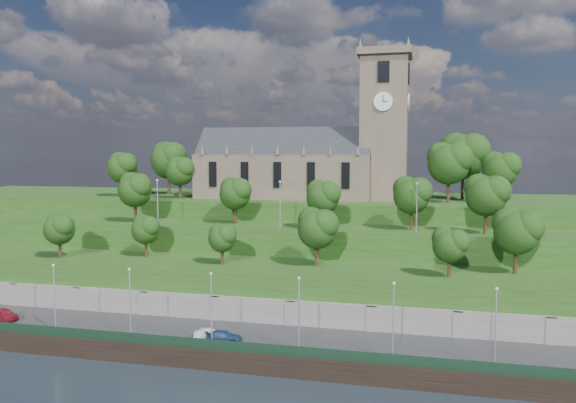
% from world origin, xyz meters
% --- Properties ---
extents(ground, '(320.00, 320.00, 0.00)m').
position_xyz_m(ground, '(0.00, 0.00, 0.00)').
color(ground, '#1C252D').
rests_on(ground, ground).
extents(promenade, '(160.00, 12.00, 2.00)m').
position_xyz_m(promenade, '(0.00, 6.00, 1.00)').
color(promenade, '#2D2D30').
rests_on(promenade, ground).
extents(quay_wall, '(160.00, 0.50, 2.20)m').
position_xyz_m(quay_wall, '(0.00, -0.05, 1.10)').
color(quay_wall, black).
rests_on(quay_wall, ground).
extents(fence, '(160.00, 0.10, 1.20)m').
position_xyz_m(fence, '(0.00, 0.60, 2.60)').
color(fence, '#152F1F').
rests_on(fence, promenade).
extents(retaining_wall, '(160.00, 2.10, 5.00)m').
position_xyz_m(retaining_wall, '(0.00, 11.97, 2.50)').
color(retaining_wall, slate).
rests_on(retaining_wall, ground).
extents(embankment_lower, '(160.00, 12.00, 8.00)m').
position_xyz_m(embankment_lower, '(0.00, 18.00, 4.00)').
color(embankment_lower, '#224517').
rests_on(embankment_lower, ground).
extents(embankment_upper, '(160.00, 10.00, 12.00)m').
position_xyz_m(embankment_upper, '(0.00, 29.00, 6.00)').
color(embankment_upper, '#224517').
rests_on(embankment_upper, ground).
extents(hilltop, '(160.00, 32.00, 15.00)m').
position_xyz_m(hilltop, '(0.00, 50.00, 7.50)').
color(hilltop, '#224517').
rests_on(hilltop, ground).
extents(church, '(38.60, 12.35, 27.60)m').
position_xyz_m(church, '(0.79, 45.98, 22.52)').
color(church, brown).
rests_on(church, hilltop).
extents(trees_lower, '(68.71, 9.02, 8.37)m').
position_xyz_m(trees_lower, '(6.76, 18.45, 12.95)').
color(trees_lower, black).
rests_on(trees_lower, embankment_lower).
extents(trees_upper, '(60.57, 8.33, 8.44)m').
position_xyz_m(trees_upper, '(5.15, 28.14, 17.41)').
color(trees_upper, black).
rests_on(trees_upper, embankment_upper).
extents(trees_hilltop, '(74.85, 16.60, 12.01)m').
position_xyz_m(trees_hilltop, '(5.34, 45.76, 21.98)').
color(trees_hilltop, black).
rests_on(trees_hilltop, hilltop).
extents(lamp_posts_promenade, '(60.36, 0.36, 8.19)m').
position_xyz_m(lamp_posts_promenade, '(-2.00, 2.50, 6.71)').
color(lamp_posts_promenade, '#B2B2B7').
rests_on(lamp_posts_promenade, promenade).
extents(lamp_posts_upper, '(40.36, 0.36, 7.24)m').
position_xyz_m(lamp_posts_upper, '(0.00, 26.00, 16.22)').
color(lamp_posts_upper, '#B2B2B7').
rests_on(lamp_posts_upper, embankment_upper).
extents(car_left, '(4.78, 3.16, 1.51)m').
position_xyz_m(car_left, '(-31.24, 4.84, 2.76)').
color(car_left, maroon).
rests_on(car_left, promenade).
extents(car_middle, '(3.72, 2.10, 1.16)m').
position_xyz_m(car_middle, '(-2.88, 4.02, 2.58)').
color(car_middle, silver).
rests_on(car_middle, promenade).
extents(car_right, '(4.26, 2.03, 1.20)m').
position_xyz_m(car_right, '(-0.95, 3.59, 2.60)').
color(car_right, navy).
rests_on(car_right, promenade).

